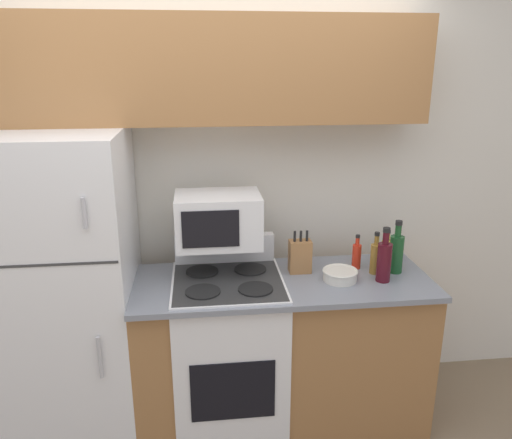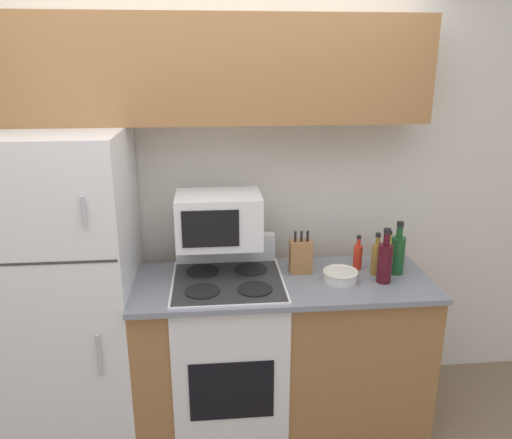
% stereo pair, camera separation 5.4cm
% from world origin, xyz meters
% --- Properties ---
extents(wall_back, '(8.00, 0.05, 2.55)m').
position_xyz_m(wall_back, '(0.00, 0.75, 1.27)').
color(wall_back, silver).
rests_on(wall_back, ground_plane).
extents(lower_cabinets, '(1.60, 0.62, 0.91)m').
position_xyz_m(lower_cabinets, '(0.37, 0.29, 0.46)').
color(lower_cabinets, '#9E6B3D').
rests_on(lower_cabinets, ground_plane).
extents(refrigerator, '(0.74, 0.74, 1.72)m').
position_xyz_m(refrigerator, '(-0.80, 0.36, 0.86)').
color(refrigerator, white).
rests_on(refrigerator, ground_plane).
extents(upper_cabinets, '(2.34, 0.31, 0.55)m').
position_xyz_m(upper_cabinets, '(0.00, 0.58, 1.99)').
color(upper_cabinets, '#9E6B3D').
rests_on(upper_cabinets, refrigerator).
extents(stove, '(0.60, 0.60, 1.08)m').
position_xyz_m(stove, '(0.07, 0.28, 0.48)').
color(stove, white).
rests_on(stove, ground_plane).
extents(microwave, '(0.45, 0.33, 0.28)m').
position_xyz_m(microwave, '(0.03, 0.40, 1.23)').
color(microwave, white).
rests_on(microwave, stove).
extents(knife_block, '(0.12, 0.08, 0.24)m').
position_xyz_m(knife_block, '(0.48, 0.37, 1.01)').
color(knife_block, '#9E6B3D').
rests_on(knife_block, lower_cabinets).
extents(bowl, '(0.19, 0.19, 0.06)m').
position_xyz_m(bowl, '(0.67, 0.23, 0.94)').
color(bowl, silver).
rests_on(bowl, lower_cabinets).
extents(bottle_wine_red, '(0.08, 0.08, 0.30)m').
position_xyz_m(bottle_wine_red, '(0.90, 0.20, 1.03)').
color(bottle_wine_red, '#470F19').
rests_on(bottle_wine_red, lower_cabinets).
extents(bottle_soy_sauce, '(0.05, 0.05, 0.18)m').
position_xyz_m(bottle_soy_sauce, '(1.08, 0.46, 0.98)').
color(bottle_soy_sauce, black).
rests_on(bottle_soy_sauce, lower_cabinets).
extents(bottle_wine_green, '(0.08, 0.08, 0.30)m').
position_xyz_m(bottle_wine_green, '(1.01, 0.31, 1.03)').
color(bottle_wine_green, '#194C23').
rests_on(bottle_wine_green, lower_cabinets).
extents(bottle_vinegar, '(0.06, 0.06, 0.24)m').
position_xyz_m(bottle_vinegar, '(0.89, 0.30, 1.01)').
color(bottle_vinegar, olive).
rests_on(bottle_vinegar, lower_cabinets).
extents(bottle_hot_sauce, '(0.05, 0.05, 0.20)m').
position_xyz_m(bottle_hot_sauce, '(0.81, 0.38, 0.99)').
color(bottle_hot_sauce, red).
rests_on(bottle_hot_sauce, lower_cabinets).
extents(bottle_cooking_spray, '(0.06, 0.06, 0.22)m').
position_xyz_m(bottle_cooking_spray, '(0.98, 0.39, 1.00)').
color(bottle_cooking_spray, gold).
rests_on(bottle_cooking_spray, lower_cabinets).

